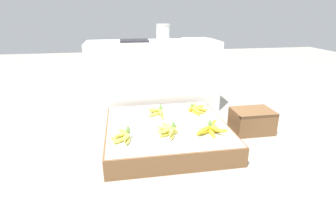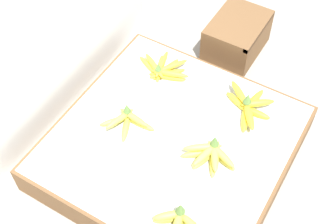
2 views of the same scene
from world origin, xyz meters
name	(u,v)px [view 1 (image 1 of 2)]	position (x,y,z in m)	size (l,w,h in m)	color
ground_plane	(167,141)	(0.00, 0.00, 0.00)	(10.00, 10.00, 0.00)	gray
display_platform	(167,133)	(0.00, 0.00, 0.07)	(0.92, 0.93, 0.15)	brown
back_vendor_table	(154,76)	(0.00, 0.77, 0.35)	(1.28, 0.42, 0.69)	white
wooden_crate	(252,121)	(0.74, 0.05, 0.10)	(0.33, 0.25, 0.19)	brown
banana_bunch_front_left	(124,136)	(-0.33, -0.22, 0.18)	(0.15, 0.20, 0.11)	gold
banana_bunch_front_midleft	(169,130)	(-0.01, -0.18, 0.18)	(0.16, 0.23, 0.11)	#DBCC4C
banana_bunch_front_midright	(211,129)	(0.29, -0.21, 0.18)	(0.26, 0.23, 0.11)	yellow
banana_bunch_middle_midleft	(158,112)	(-0.04, 0.19, 0.18)	(0.15, 0.22, 0.10)	gold
banana_bunch_middle_midright	(195,109)	(0.29, 0.22, 0.17)	(0.18, 0.28, 0.09)	gold
glass_jar	(163,33)	(0.09, 0.75, 0.77)	(0.13, 0.13, 0.16)	silver
foam_tray_white	(195,39)	(0.43, 0.79, 0.70)	(0.25, 0.18, 0.02)	white
foam_tray_dark	(134,41)	(-0.18, 0.75, 0.70)	(0.27, 0.22, 0.02)	#232328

